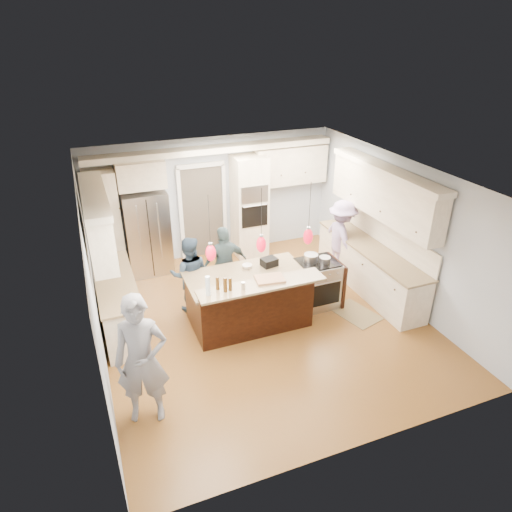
{
  "coord_description": "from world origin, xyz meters",
  "views": [
    {
      "loc": [
        -2.61,
        -6.32,
        4.8
      ],
      "look_at": [
        0.0,
        0.35,
        1.15
      ],
      "focal_mm": 32.0,
      "sensor_mm": 36.0,
      "label": 1
    }
  ],
  "objects_px": {
    "kitchen_island": "(249,299)",
    "island_range": "(317,283)",
    "person_bar_end": "(142,361)",
    "person_far_left": "(190,275)",
    "refrigerator": "(147,233)"
  },
  "relations": [
    {
      "from": "kitchen_island",
      "to": "island_range",
      "type": "distance_m",
      "value": 1.41
    },
    {
      "from": "person_bar_end",
      "to": "person_far_left",
      "type": "distance_m",
      "value": 2.65
    },
    {
      "from": "kitchen_island",
      "to": "island_range",
      "type": "height_order",
      "value": "kitchen_island"
    },
    {
      "from": "kitchen_island",
      "to": "person_bar_end",
      "type": "height_order",
      "value": "person_bar_end"
    },
    {
      "from": "island_range",
      "to": "person_bar_end",
      "type": "height_order",
      "value": "person_bar_end"
    },
    {
      "from": "kitchen_island",
      "to": "island_range",
      "type": "bearing_deg",
      "value": 3.09
    },
    {
      "from": "kitchen_island",
      "to": "person_far_left",
      "type": "bearing_deg",
      "value": 137.6
    },
    {
      "from": "kitchen_island",
      "to": "person_bar_end",
      "type": "xyz_separation_m",
      "value": [
        -2.05,
        -1.57,
        0.46
      ]
    },
    {
      "from": "person_bar_end",
      "to": "person_far_left",
      "type": "xyz_separation_m",
      "value": [
        1.2,
        2.35,
        -0.21
      ]
    },
    {
      "from": "person_bar_end",
      "to": "person_far_left",
      "type": "bearing_deg",
      "value": 77.07
    },
    {
      "from": "refrigerator",
      "to": "person_far_left",
      "type": "bearing_deg",
      "value": -75.89
    },
    {
      "from": "kitchen_island",
      "to": "island_range",
      "type": "relative_size",
      "value": 2.28
    },
    {
      "from": "refrigerator",
      "to": "person_bar_end",
      "type": "relative_size",
      "value": 0.95
    },
    {
      "from": "refrigerator",
      "to": "island_range",
      "type": "relative_size",
      "value": 1.96
    },
    {
      "from": "kitchen_island",
      "to": "person_far_left",
      "type": "distance_m",
      "value": 1.18
    }
  ]
}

